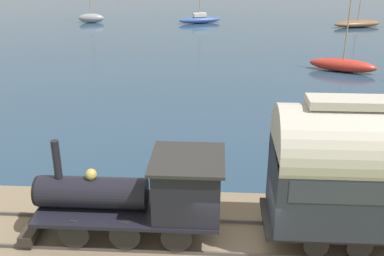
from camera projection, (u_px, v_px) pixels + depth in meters
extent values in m
cube|color=navy|center=(224.00, 27.00, 54.60)|extent=(80.00, 80.00, 0.01)
cube|color=#756651|center=(233.00, 245.00, 14.61)|extent=(5.82, 56.00, 0.53)
cube|color=#4C4742|center=(235.00, 254.00, 13.67)|extent=(0.07, 54.88, 0.12)
cube|color=#4C4742|center=(233.00, 221.00, 15.30)|extent=(0.07, 54.88, 0.12)
cylinder|color=black|center=(177.00, 238.00, 13.56)|extent=(0.12, 0.96, 0.96)
cylinder|color=black|center=(181.00, 206.00, 15.19)|extent=(0.12, 0.96, 0.96)
cylinder|color=black|center=(125.00, 236.00, 13.65)|extent=(0.12, 0.96, 0.96)
cylinder|color=black|center=(135.00, 205.00, 15.28)|extent=(0.12, 0.96, 0.96)
cylinder|color=black|center=(74.00, 234.00, 13.73)|extent=(0.12, 0.96, 0.96)
cylinder|color=black|center=(90.00, 203.00, 15.37)|extent=(0.12, 0.96, 0.96)
cube|color=black|center=(130.00, 209.00, 14.31)|extent=(2.27, 5.73, 0.12)
cylinder|color=black|center=(93.00, 192.00, 14.16)|extent=(1.01, 3.44, 1.01)
cylinder|color=black|center=(38.00, 191.00, 14.26)|extent=(0.96, 0.08, 0.96)
cylinder|color=black|center=(57.00, 159.00, 13.79)|extent=(0.25, 0.25, 1.25)
sphere|color=tan|center=(91.00, 174.00, 13.92)|extent=(0.36, 0.36, 0.36)
cube|color=black|center=(188.00, 185.00, 13.86)|extent=(2.17, 2.01, 1.71)
cube|color=#282828|center=(188.00, 159.00, 13.52)|extent=(2.37, 2.25, 0.10)
cube|color=#2D2823|center=(37.00, 224.00, 14.75)|extent=(2.07, 0.44, 0.32)
cylinder|color=black|center=(359.00, 247.00, 13.30)|extent=(0.12, 0.76, 0.76)
cylinder|color=black|center=(344.00, 214.00, 14.93)|extent=(0.12, 0.76, 0.76)
cylinder|color=black|center=(316.00, 245.00, 13.37)|extent=(0.12, 0.76, 0.76)
cylinder|color=black|center=(306.00, 213.00, 15.00)|extent=(0.12, 0.76, 0.76)
ellipsoid|color=brown|center=(357.00, 24.00, 54.13)|extent=(3.45, 6.36, 0.84)
ellipsoid|color=#335199|center=(200.00, 20.00, 56.81)|extent=(2.98, 5.58, 0.83)
cube|color=silver|center=(200.00, 15.00, 56.56)|extent=(1.28, 1.80, 0.45)
ellipsoid|color=#B72D23|center=(343.00, 65.00, 35.28)|extent=(3.08, 5.24, 1.01)
cylinder|color=#9E8460|center=(347.00, 29.00, 34.20)|extent=(0.10, 0.10, 4.63)
ellipsoid|color=gray|center=(91.00, 18.00, 57.21)|extent=(1.57, 3.32, 1.13)
ellipsoid|color=#B7B2A3|center=(308.00, 131.00, 23.47)|extent=(1.82, 2.69, 0.53)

